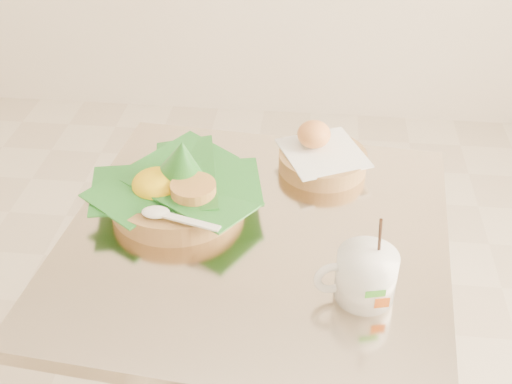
# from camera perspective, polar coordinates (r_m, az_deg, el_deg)

# --- Properties ---
(cafe_table) EXTENTS (0.76, 0.76, 0.75)m
(cafe_table) POSITION_cam_1_polar(r_m,az_deg,el_deg) (1.34, -0.01, -10.94)
(cafe_table) COLOR gray
(cafe_table) RESTS_ON floor
(rice_basket) EXTENTS (0.32, 0.32, 0.16)m
(rice_basket) POSITION_cam_1_polar(r_m,az_deg,el_deg) (1.24, -7.10, 0.44)
(rice_basket) COLOR tan
(rice_basket) RESTS_ON cafe_table
(bread_basket) EXTENTS (0.21, 0.21, 0.10)m
(bread_basket) POSITION_cam_1_polar(r_m,az_deg,el_deg) (1.36, 5.81, 3.22)
(bread_basket) COLOR tan
(bread_basket) RESTS_ON cafe_table
(coffee_mug) EXTENTS (0.14, 0.10, 0.17)m
(coffee_mug) POSITION_cam_1_polar(r_m,az_deg,el_deg) (1.05, 9.61, -7.27)
(coffee_mug) COLOR white
(coffee_mug) RESTS_ON cafe_table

